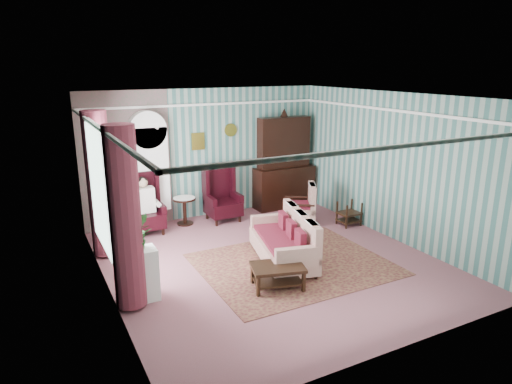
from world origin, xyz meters
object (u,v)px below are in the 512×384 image
nest_table (349,213)px  coffee_table (278,277)px  bookcase (150,176)px  wingback_left (145,204)px  wingback_right (223,194)px  dresser_hutch (285,160)px  sofa (283,237)px  floral_armchair (299,200)px  seated_woman (145,206)px  plant_stand (138,275)px  round_side_table (185,211)px

nest_table → coffee_table: nest_table is taller
bookcase → wingback_left: bearing=-122.7°
bookcase → wingback_right: bookcase is taller
dresser_hutch → bookcase: bearing=177.9°
wingback_right → sofa: bearing=-89.0°
nest_table → floral_armchair: bearing=146.7°
wingback_left → nest_table: 4.37m
wingback_right → dresser_hutch: bearing=8.8°
seated_woman → sofa: bearing=-54.8°
wingback_right → seated_woman: 1.75m
wingback_left → coffee_table: wingback_left is taller
dresser_hutch → wingback_right: size_ratio=1.89×
wingback_right → floral_armchair: size_ratio=1.19×
plant_stand → nest_table: bearing=13.8°
round_side_table → coffee_table: round_side_table is taller
wingback_left → round_side_table: size_ratio=2.08×
round_side_table → plant_stand: (-1.70, -2.90, 0.10)m
plant_stand → wingback_left: bearing=73.8°
seated_woman → coffee_table: 3.60m
round_side_table → sofa: sofa is taller
dresser_hutch → sofa: bearing=-121.3°
round_side_table → floral_armchair: (2.26, -1.10, 0.23)m
seated_woman → sofa: seated_woman is taller
wingback_left → sofa: size_ratio=0.69×
seated_woman → floral_armchair: 3.30m
dresser_hutch → nest_table: size_ratio=4.37×
wingback_right → plant_stand: (-2.55, -2.75, -0.22)m
dresser_hutch → round_side_table: size_ratio=3.93×
plant_stand → floral_armchair: floral_armchair is taller
wingback_right → coffee_table: size_ratio=1.54×
wingback_left → plant_stand: bearing=-106.2°
floral_armchair → coffee_table: floral_armchair is taller
sofa → floral_armchair: (1.36, 1.59, 0.05)m
wingback_right → nest_table: size_ratio=2.31×
floral_armchair → coffee_table: 3.12m
bookcase → coffee_table: bearing=-75.6°
dresser_hutch → seated_woman: size_ratio=2.00×
plant_stand → sofa: sofa is taller
bookcase → dresser_hutch: 3.25m
wingback_left → coffee_table: (1.22, -3.37, -0.43)m
round_side_table → nest_table: bearing=-28.2°
dresser_hutch → wingback_right: 1.86m
round_side_table → sofa: 2.84m
round_side_table → floral_armchair: bearing=-26.0°
wingback_right → sofa: wingback_right is taller
wingback_right → nest_table: (2.32, -1.55, -0.35)m
bookcase → round_side_table: bearing=-20.3°
wingback_left → nest_table: (4.07, -1.55, -0.35)m
round_side_table → sofa: (0.89, -2.69, 0.17)m
plant_stand → floral_armchair: (3.96, 1.80, 0.13)m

